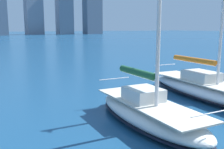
% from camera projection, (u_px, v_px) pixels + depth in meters
% --- Properties ---
extents(sailboat_orange, '(3.61, 9.72, 10.06)m').
position_uv_depth(sailboat_orange, '(207.00, 88.00, 15.61)').
color(sailboat_orange, white).
rests_on(sailboat_orange, ground).
extents(sailboat_forest, '(2.94, 7.34, 12.97)m').
position_uv_depth(sailboat_forest, '(148.00, 109.00, 11.34)').
color(sailboat_forest, white).
rests_on(sailboat_forest, ground).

